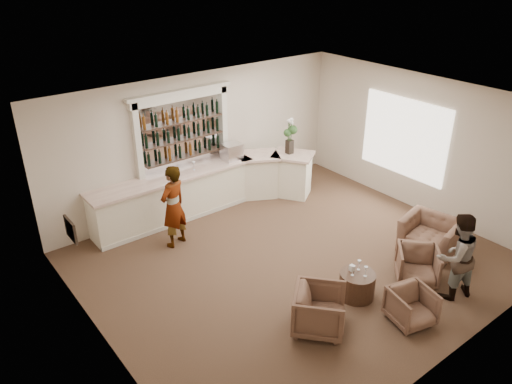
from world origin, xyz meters
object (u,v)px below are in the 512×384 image
at_px(bar_counter, 207,189).
at_px(armchair_center, 411,306).
at_px(armchair_left, 319,310).
at_px(espresso_machine, 232,151).
at_px(flower_vase, 290,134).
at_px(cocktail_table, 357,285).
at_px(sommelier, 173,206).
at_px(guest, 456,256).
at_px(armchair_far, 430,235).
at_px(armchair_right, 417,265).

distance_m(bar_counter, armchair_center, 5.63).
bearing_deg(bar_counter, armchair_center, -84.65).
height_order(bar_counter, armchair_left, bar_counter).
bearing_deg(espresso_machine, bar_counter, -175.98).
distance_m(espresso_machine, flower_vase, 1.54).
height_order(bar_counter, cocktail_table, bar_counter).
relative_size(bar_counter, sommelier, 3.08).
relative_size(bar_counter, armchair_center, 8.03).
bearing_deg(armchair_center, bar_counter, 109.66).
distance_m(sommelier, flower_vase, 3.68).
bearing_deg(sommelier, armchair_center, 93.84).
xyz_separation_m(bar_counter, guest, (1.73, -5.59, 0.28)).
relative_size(armchair_far, flower_vase, 1.20).
bearing_deg(armchair_right, espresso_machine, 146.10).
distance_m(armchair_right, espresso_machine, 5.16).
distance_m(guest, armchair_center, 1.32).
bearing_deg(armchair_left, bar_counter, 38.42).
bearing_deg(armchair_left, armchair_far, -36.30).
relative_size(espresso_machine, flower_vase, 0.49).
distance_m(armchair_right, flower_vase, 4.64).
xyz_separation_m(armchair_right, espresso_machine, (-0.82, 5.00, 0.99)).
distance_m(bar_counter, sommelier, 1.70).
bearing_deg(armchair_far, guest, -53.04).
xyz_separation_m(cocktail_table, armchair_left, (-1.18, -0.21, 0.14)).
bearing_deg(armchair_right, flower_vase, 129.53).
bearing_deg(armchair_right, guest, -32.63).
xyz_separation_m(armchair_left, armchair_center, (1.38, -0.85, -0.07)).
bearing_deg(sommelier, armchair_left, 79.71).
xyz_separation_m(espresso_machine, flower_vase, (1.38, -0.58, 0.33)).
distance_m(guest, armchair_right, 0.84).
distance_m(bar_counter, armchair_far, 5.22).
height_order(cocktail_table, guest, guest).
xyz_separation_m(bar_counter, armchair_right, (1.61, -4.93, -0.22)).
bearing_deg(armchair_right, cocktail_table, -149.73).
relative_size(guest, armchair_left, 1.97).
bearing_deg(bar_counter, armchair_right, -71.92).
xyz_separation_m(armchair_right, flower_vase, (0.57, 4.42, 1.31)).
bearing_deg(espresso_machine, guest, -81.60).
height_order(guest, armchair_left, guest).
relative_size(sommelier, armchair_center, 2.61).
bearing_deg(armchair_center, flower_vase, 86.30).
bearing_deg(guest, armchair_right, -62.00).
xyz_separation_m(sommelier, armchair_far, (4.15, -3.55, -0.56)).
height_order(guest, flower_vase, flower_vase).
bearing_deg(guest, espresso_machine, -63.13).
bearing_deg(guest, cocktail_table, -19.06).
xyz_separation_m(armchair_left, armchair_far, (3.59, 0.32, -0.03)).
xyz_separation_m(armchair_left, flower_vase, (3.03, 4.24, 1.28)).
xyz_separation_m(guest, armchair_center, (-1.21, -0.01, -0.53)).
relative_size(cocktail_table, armchair_center, 0.93).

